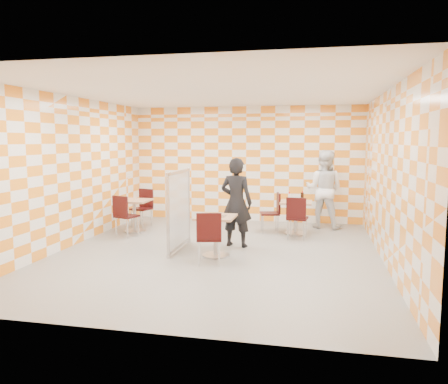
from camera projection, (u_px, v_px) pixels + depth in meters
name	position (u px, v px, depth m)	size (l,w,h in m)	color
room_shell	(223.00, 172.00, 8.60)	(7.00, 7.00, 7.00)	gray
main_table	(216.00, 229.00, 8.01)	(0.70, 0.70, 0.75)	tan
second_table	(296.00, 212.00, 9.90)	(0.70, 0.70, 0.75)	tan
empty_table	(134.00, 210.00, 10.16)	(0.70, 0.70, 0.75)	tan
chair_main_front	(209.00, 234.00, 7.40)	(0.50, 0.51, 0.92)	black
chair_second_front	(297.00, 215.00, 9.32)	(0.47, 0.48, 0.92)	black
chair_second_side	(274.00, 209.00, 10.02)	(0.51, 0.50, 0.92)	black
chair_empty_near	(124.00, 213.00, 9.59)	(0.54, 0.54, 0.92)	black
chair_empty_far	(144.00, 205.00, 10.79)	(0.52, 0.53, 0.92)	black
partition	(179.00, 210.00, 8.45)	(0.08, 1.38, 1.55)	white
man_dark	(236.00, 202.00, 8.71)	(0.65, 0.43, 1.79)	black
man_white	(324.00, 189.00, 10.56)	(0.92, 0.72, 1.89)	white
pizza_on_foil	(215.00, 215.00, 7.96)	(0.40, 0.40, 0.04)	silver
sport_bottle	(289.00, 197.00, 10.01)	(0.06, 0.06, 0.20)	white
soda_bottle	(302.00, 197.00, 9.86)	(0.07, 0.07, 0.23)	black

